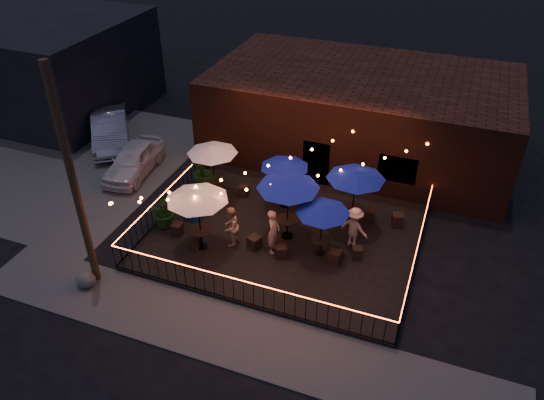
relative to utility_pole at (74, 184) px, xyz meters
The scene contains 39 objects.
ground 7.21m from the utility_pole, 25.71° to the left, with size 110.00×110.00×0.00m, color black.
patio 8.11m from the utility_pole, 40.43° to the left, with size 10.00×8.00×0.15m, color black.
sidewalk 6.74m from the utility_pole, ahead, with size 18.00×2.50×0.05m, color #464240.
parking_lot 10.15m from the utility_pole, 135.00° to the left, with size 11.00×12.00×0.02m, color #464240.
brick_building 14.27m from the utility_pole, 63.05° to the left, with size 14.00×8.00×4.00m.
background_building 17.19m from the utility_pole, 137.37° to the left, with size 12.00×9.00×5.00m, color black.
utility_pole is the anchor object (origin of this frame).
fence_front 6.38m from the utility_pole, ahead, with size 10.00×0.04×1.04m.
fence_left 5.70m from the utility_pole, 85.03° to the left, with size 0.04×8.00×1.04m.
fence_right 11.85m from the utility_pole, 23.86° to the left, with size 0.04×8.00×1.04m.
festoon_lights 6.32m from the utility_pole, 44.40° to the left, with size 10.02×8.72×1.32m.
cafe_table_0 4.20m from the utility_pole, 45.73° to the left, with size 2.62×2.62×2.52m.
cafe_table_1 6.68m from the utility_pole, 75.66° to the left, with size 2.78×2.78×2.35m.
cafe_table_2 7.31m from the utility_pole, 39.48° to the left, with size 3.06×3.06×2.61m.
cafe_table_3 8.21m from the utility_pole, 53.93° to the left, with size 2.18×2.18×2.19m.
cafe_table_4 8.29m from the utility_pole, 29.75° to the left, with size 2.52×2.52×2.18m.
cafe_table_5 9.98m from the utility_pole, 39.03° to the left, with size 2.80×2.80×2.50m.
bistro_chair_0 5.04m from the utility_pole, 65.12° to the left, with size 0.38×0.38×0.45m, color black.
bistro_chair_1 5.17m from the utility_pole, 46.39° to the left, with size 0.34×0.34×0.40m, color black.
bistro_chair_2 7.34m from the utility_pole, 74.58° to the left, with size 0.38×0.38×0.46m, color black.
bistro_chair_3 8.02m from the utility_pole, 66.96° to the left, with size 0.38×0.38×0.45m, color black.
bistro_chair_4 6.78m from the utility_pole, 36.70° to the left, with size 0.42×0.42×0.50m, color black.
bistro_chair_5 7.55m from the utility_pole, 30.17° to the left, with size 0.39×0.39×0.46m, color black.
bistro_chair_6 9.12m from the utility_pole, 54.62° to the left, with size 0.35×0.35×0.42m, color black.
bistro_chair_7 10.09m from the utility_pole, 44.68° to the left, with size 0.36×0.36×0.43m, color black.
bistro_chair_8 9.24m from the utility_pole, 25.79° to the left, with size 0.43×0.43×0.50m, color black.
bistro_chair_9 10.07m from the utility_pole, 27.22° to the left, with size 0.37×0.37×0.43m, color black.
bistro_chair_10 11.29m from the utility_pole, 39.28° to the left, with size 0.37×0.37×0.44m, color black.
bistro_chair_11 12.13m from the utility_pole, 35.91° to the left, with size 0.43×0.43×0.51m, color black.
patron_a 7.05m from the utility_pole, 33.51° to the left, with size 0.66×0.43×1.80m, color tan.
patron_b 5.84m from the utility_pole, 42.09° to the left, with size 0.79×0.62×1.63m, color #D8A291.
patron_c 9.88m from the utility_pole, 31.38° to the left, with size 1.09×0.63×1.69m, color #E0A88E.
potted_shrub_a 4.79m from the utility_pole, 77.09° to the left, with size 1.22×1.05×1.35m, color #1A3310.
potted_shrub_b 6.46m from the utility_pole, 72.92° to the left, with size 0.84×0.68×1.53m, color #193D10.
potted_shrub_c 7.41m from the utility_pole, 83.17° to the left, with size 0.83×0.83×1.49m, color #123712.
cooler 5.72m from the utility_pole, 70.85° to the left, with size 0.73×0.53×0.96m.
boulder 3.72m from the utility_pole, 102.12° to the right, with size 0.80×0.68×0.62m, color #44443F.
car_white 7.96m from the utility_pole, 112.36° to the left, with size 1.62×4.04×1.38m, color white.
car_silver 10.83m from the utility_pole, 121.95° to the left, with size 1.69×4.85×1.60m, color #AAABB2.
Camera 1 is at (5.36, -13.42, 12.91)m, focal length 35.00 mm.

